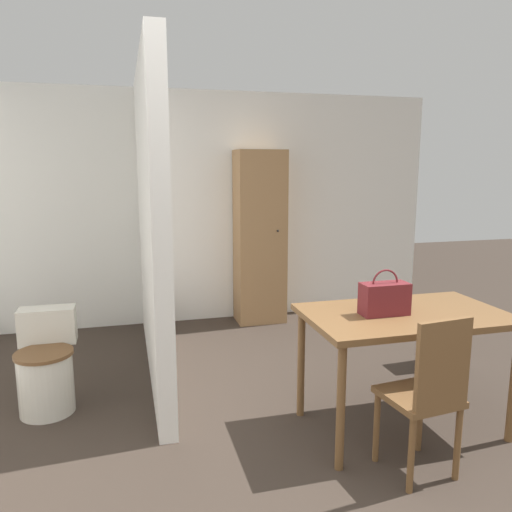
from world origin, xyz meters
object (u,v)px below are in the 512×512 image
object	(u,v)px
dining_table	(405,325)
handbag	(384,298)
toilet	(46,368)
space_heater	(442,331)
wooden_chair	(427,392)
wooden_cabinet	(260,238)

from	to	relation	value
dining_table	handbag	distance (m)	0.24
toilet	handbag	distance (m)	2.39
handbag	space_heater	world-z (taller)	handbag
handbag	space_heater	bearing A→B (deg)	39.42
wooden_chair	handbag	world-z (taller)	handbag
wooden_chair	space_heater	distance (m)	1.77
toilet	wooden_cabinet	xyz separation A→B (m)	(2.00, 1.61, 0.64)
dining_table	wooden_chair	bearing A→B (deg)	-107.34
dining_table	handbag	xyz separation A→B (m)	(-0.16, -0.00, 0.19)
handbag	wooden_cabinet	size ratio (longest dim) A/B	0.16
toilet	space_heater	distance (m)	3.21
space_heater	wooden_chair	bearing A→B (deg)	-127.79
dining_table	wooden_cabinet	xyz separation A→B (m)	(-0.29, 2.48, 0.23)
toilet	handbag	world-z (taller)	handbag
wooden_chair	handbag	xyz separation A→B (m)	(0.00, 0.51, 0.39)
dining_table	handbag	size ratio (longest dim) A/B	4.27
wooden_cabinet	space_heater	world-z (taller)	wooden_cabinet
toilet	wooden_chair	bearing A→B (deg)	-33.09
toilet	space_heater	size ratio (longest dim) A/B	1.15
toilet	space_heater	world-z (taller)	toilet
wooden_chair	toilet	xyz separation A→B (m)	(-2.13, 1.39, -0.20)
handbag	wooden_cabinet	xyz separation A→B (m)	(-0.13, 2.49, 0.04)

